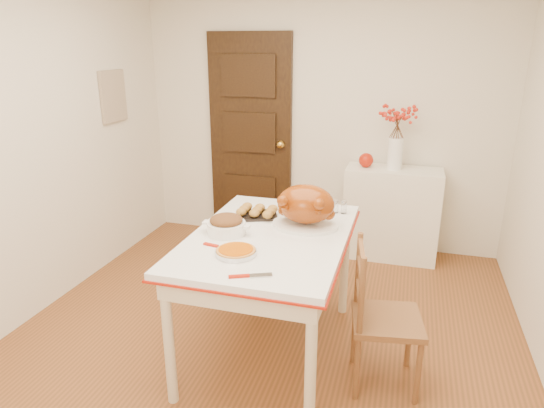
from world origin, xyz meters
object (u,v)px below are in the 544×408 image
(sideboard, at_px, (391,214))
(chair_oak, at_px, (387,317))
(kitchen_table, at_px, (270,294))
(turkey_platter, at_px, (306,206))
(pumpkin_pie, at_px, (236,251))

(sideboard, relative_size, chair_oak, 0.96)
(kitchen_table, xyz_separation_m, turkey_platter, (0.18, 0.19, 0.55))
(sideboard, distance_m, chair_oak, 1.86)
(kitchen_table, relative_size, chair_oak, 1.56)
(sideboard, distance_m, pumpkin_pie, 2.27)
(kitchen_table, height_order, turkey_platter, turkey_platter)
(sideboard, height_order, kitchen_table, sideboard)
(chair_oak, bearing_deg, pumpkin_pie, 96.11)
(sideboard, relative_size, turkey_platter, 2.02)
(sideboard, bearing_deg, chair_oak, -87.81)
(sideboard, bearing_deg, pumpkin_pie, -110.13)
(sideboard, bearing_deg, kitchen_table, -110.99)
(sideboard, distance_m, turkey_platter, 1.72)
(sideboard, xyz_separation_m, chair_oak, (0.07, -1.86, 0.02))
(chair_oak, height_order, turkey_platter, turkey_platter)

